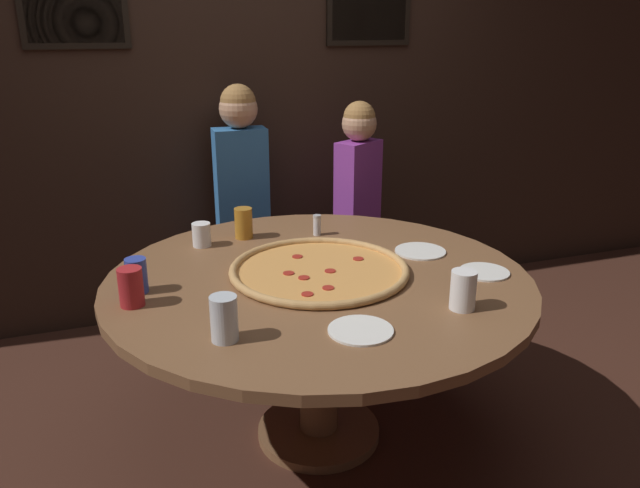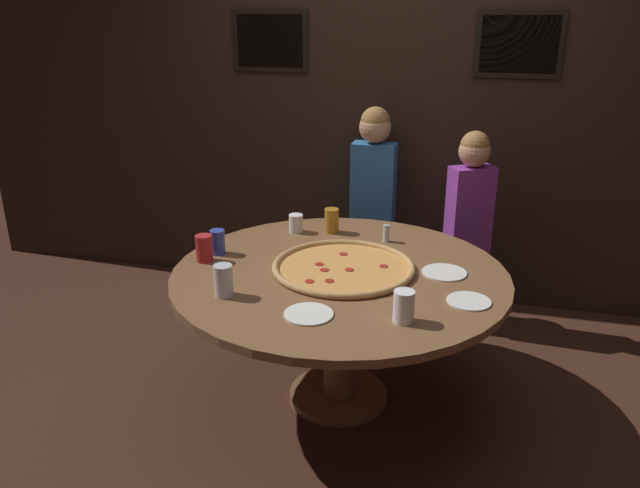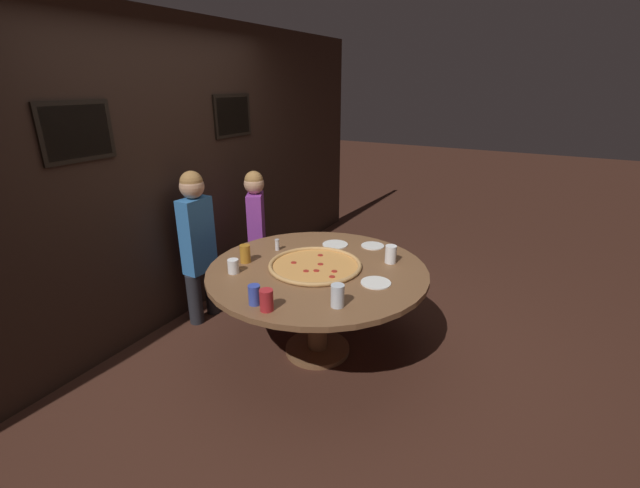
{
  "view_description": "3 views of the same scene",
  "coord_description": "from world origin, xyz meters",
  "px_view_note": "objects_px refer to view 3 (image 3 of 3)",
  "views": [
    {
      "loc": [
        -0.75,
        -2.13,
        1.68
      ],
      "look_at": [
        0.01,
        0.01,
        0.87
      ],
      "focal_mm": 35.0,
      "sensor_mm": 36.0,
      "label": 1
    },
    {
      "loc": [
        0.6,
        -2.77,
        1.97
      ],
      "look_at": [
        -0.08,
        -0.07,
        0.9
      ],
      "focal_mm": 35.0,
      "sensor_mm": 36.0,
      "label": 2
    },
    {
      "loc": [
        -2.58,
        -1.45,
        2.07
      ],
      "look_at": [
        -0.07,
        -0.06,
        0.97
      ],
      "focal_mm": 24.0,
      "sensor_mm": 36.0,
      "label": 3
    }
  ],
  "objects_px": {
    "white_plate_far_back": "(376,283)",
    "white_plate_left_side": "(335,244)",
    "drink_cup_by_shaker": "(254,295)",
    "white_plate_beside_cup": "(373,246)",
    "drink_cup_near_left": "(245,254)",
    "giant_pizza": "(315,265)",
    "diner_far_left": "(256,227)",
    "drink_cup_centre_back": "(266,300)",
    "diner_centre_back": "(197,239)",
    "dining_table": "(317,283)",
    "drink_cup_far_left": "(233,266)",
    "drink_cup_beside_pizza": "(338,296)",
    "drink_cup_front_edge": "(391,254)",
    "condiment_shaker": "(277,245)"
  },
  "relations": [
    {
      "from": "drink_cup_near_left",
      "to": "white_plate_beside_cup",
      "type": "xyz_separation_m",
      "value": [
        0.8,
        -0.74,
        -0.07
      ]
    },
    {
      "from": "giant_pizza",
      "to": "drink_cup_beside_pizza",
      "type": "height_order",
      "value": "drink_cup_beside_pizza"
    },
    {
      "from": "drink_cup_near_left",
      "to": "drink_cup_centre_back",
      "type": "height_order",
      "value": "drink_cup_near_left"
    },
    {
      "from": "white_plate_beside_cup",
      "to": "drink_cup_front_edge",
      "type": "bearing_deg",
      "value": -135.57
    },
    {
      "from": "white_plate_far_back",
      "to": "white_plate_left_side",
      "type": "bearing_deg",
      "value": 48.06
    },
    {
      "from": "diner_centre_back",
      "to": "drink_cup_beside_pizza",
      "type": "bearing_deg",
      "value": 77.17
    },
    {
      "from": "drink_cup_near_left",
      "to": "drink_cup_by_shaker",
      "type": "distance_m",
      "value": 0.69
    },
    {
      "from": "dining_table",
      "to": "diner_far_left",
      "type": "distance_m",
      "value": 1.18
    },
    {
      "from": "diner_far_left",
      "to": "condiment_shaker",
      "type": "bearing_deg",
      "value": 21.19
    },
    {
      "from": "white_plate_left_side",
      "to": "white_plate_far_back",
      "type": "distance_m",
      "value": 0.8
    },
    {
      "from": "white_plate_beside_cup",
      "to": "diner_centre_back",
      "type": "bearing_deg",
      "value": 115.99
    },
    {
      "from": "diner_far_left",
      "to": "diner_centre_back",
      "type": "bearing_deg",
      "value": -44.47
    },
    {
      "from": "drink_cup_centre_back",
      "to": "white_plate_far_back",
      "type": "height_order",
      "value": "drink_cup_centre_back"
    },
    {
      "from": "drink_cup_by_shaker",
      "to": "white_plate_far_back",
      "type": "distance_m",
      "value": 0.86
    },
    {
      "from": "drink_cup_front_edge",
      "to": "condiment_shaker",
      "type": "bearing_deg",
      "value": 102.92
    },
    {
      "from": "drink_cup_beside_pizza",
      "to": "drink_cup_centre_back",
      "type": "xyz_separation_m",
      "value": [
        -0.26,
        0.36,
        -0.0
      ]
    },
    {
      "from": "dining_table",
      "to": "drink_cup_front_edge",
      "type": "relative_size",
      "value": 11.98
    },
    {
      "from": "drink_cup_front_edge",
      "to": "drink_cup_by_shaker",
      "type": "distance_m",
      "value": 1.17
    },
    {
      "from": "drink_cup_by_shaker",
      "to": "white_plate_beside_cup",
      "type": "relative_size",
      "value": 0.66
    },
    {
      "from": "drink_cup_front_edge",
      "to": "diner_centre_back",
      "type": "height_order",
      "value": "diner_centre_back"
    },
    {
      "from": "dining_table",
      "to": "drink_cup_far_left",
      "type": "xyz_separation_m",
      "value": [
        -0.37,
        0.5,
        0.17
      ]
    },
    {
      "from": "dining_table",
      "to": "drink_cup_front_edge",
      "type": "bearing_deg",
      "value": -50.36
    },
    {
      "from": "drink_cup_front_edge",
      "to": "diner_far_left",
      "type": "height_order",
      "value": "diner_far_left"
    },
    {
      "from": "drink_cup_centre_back",
      "to": "drink_cup_far_left",
      "type": "relative_size",
      "value": 1.32
    },
    {
      "from": "drink_cup_front_edge",
      "to": "drink_cup_by_shaker",
      "type": "bearing_deg",
      "value": 153.55
    },
    {
      "from": "drink_cup_far_left",
      "to": "drink_cup_by_shaker",
      "type": "height_order",
      "value": "drink_cup_by_shaker"
    },
    {
      "from": "drink_cup_by_shaker",
      "to": "giant_pizza",
      "type": "bearing_deg",
      "value": -4.0
    },
    {
      "from": "giant_pizza",
      "to": "white_plate_far_back",
      "type": "relative_size",
      "value": 3.36
    },
    {
      "from": "drink_cup_centre_back",
      "to": "diner_far_left",
      "type": "distance_m",
      "value": 1.68
    },
    {
      "from": "dining_table",
      "to": "condiment_shaker",
      "type": "xyz_separation_m",
      "value": [
        0.16,
        0.47,
        0.17
      ]
    },
    {
      "from": "white_plate_left_side",
      "to": "white_plate_far_back",
      "type": "relative_size",
      "value": 1.03
    },
    {
      "from": "dining_table",
      "to": "drink_cup_by_shaker",
      "type": "distance_m",
      "value": 0.71
    },
    {
      "from": "drink_cup_centre_back",
      "to": "diner_centre_back",
      "type": "distance_m",
      "value": 1.39
    },
    {
      "from": "drink_cup_far_left",
      "to": "condiment_shaker",
      "type": "bearing_deg",
      "value": -3.0
    },
    {
      "from": "drink_cup_beside_pizza",
      "to": "white_plate_far_back",
      "type": "relative_size",
      "value": 0.7
    },
    {
      "from": "dining_table",
      "to": "giant_pizza",
      "type": "height_order",
      "value": "giant_pizza"
    },
    {
      "from": "drink_cup_beside_pizza",
      "to": "drink_cup_centre_back",
      "type": "relative_size",
      "value": 1.07
    },
    {
      "from": "white_plate_left_side",
      "to": "condiment_shaker",
      "type": "distance_m",
      "value": 0.51
    },
    {
      "from": "drink_cup_centre_back",
      "to": "white_plate_left_side",
      "type": "height_order",
      "value": "drink_cup_centre_back"
    },
    {
      "from": "white_plate_left_side",
      "to": "white_plate_beside_cup",
      "type": "height_order",
      "value": "same"
    },
    {
      "from": "drink_cup_beside_pizza",
      "to": "white_plate_beside_cup",
      "type": "bearing_deg",
      "value": 10.79
    },
    {
      "from": "drink_cup_by_shaker",
      "to": "white_plate_beside_cup",
      "type": "xyz_separation_m",
      "value": [
        1.31,
        -0.27,
        -0.06
      ]
    },
    {
      "from": "drink_cup_near_left",
      "to": "condiment_shaker",
      "type": "xyz_separation_m",
      "value": [
        0.33,
        -0.07,
        -0.02
      ]
    },
    {
      "from": "drink_cup_by_shaker",
      "to": "diner_far_left",
      "type": "height_order",
      "value": "diner_far_left"
    },
    {
      "from": "drink_cup_by_shaker",
      "to": "white_plate_beside_cup",
      "type": "bearing_deg",
      "value": -11.5
    },
    {
      "from": "dining_table",
      "to": "white_plate_left_side",
      "type": "xyz_separation_m",
      "value": [
        0.5,
        0.11,
        0.13
      ]
    },
    {
      "from": "white_plate_left_side",
      "to": "drink_cup_near_left",
      "type": "bearing_deg",
      "value": 146.78
    },
    {
      "from": "white_plate_far_back",
      "to": "condiment_shaker",
      "type": "bearing_deg",
      "value": 78.99
    },
    {
      "from": "giant_pizza",
      "to": "drink_cup_far_left",
      "type": "xyz_separation_m",
      "value": [
        -0.38,
        0.47,
        0.04
      ]
    },
    {
      "from": "diner_centre_back",
      "to": "drink_cup_by_shaker",
      "type": "bearing_deg",
      "value": 61.66
    }
  ]
}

